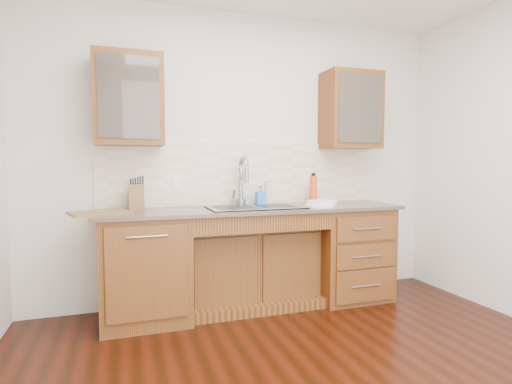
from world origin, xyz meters
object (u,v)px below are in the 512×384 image
object	(u,v)px
knife_block	(137,197)
cutting_board	(100,213)
soap_bottle	(260,195)
water_bottle	(313,190)
plate	(320,205)

from	to	relation	value
knife_block	cutting_board	xyz separation A→B (m)	(-0.28, -0.22, -0.10)
soap_bottle	knife_block	distance (m)	1.11
knife_block	water_bottle	bearing A→B (deg)	2.61
plate	cutting_board	world-z (taller)	cutting_board
knife_block	plate	bearing A→B (deg)	-6.00
water_bottle	plate	xyz separation A→B (m)	(-0.06, -0.24, -0.13)
cutting_board	water_bottle	bearing A→B (deg)	6.07
knife_block	cutting_board	world-z (taller)	knife_block
water_bottle	knife_block	size ratio (longest dim) A/B	1.23
soap_bottle	cutting_board	size ratio (longest dim) A/B	0.42
water_bottle	plate	distance (m)	0.28
water_bottle	knife_block	distance (m)	1.65
soap_bottle	water_bottle	xyz separation A→B (m)	(0.53, -0.03, 0.04)
plate	cutting_board	distance (m)	1.87
water_bottle	cutting_board	size ratio (longest dim) A/B	0.62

